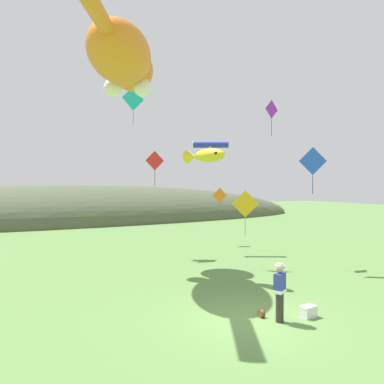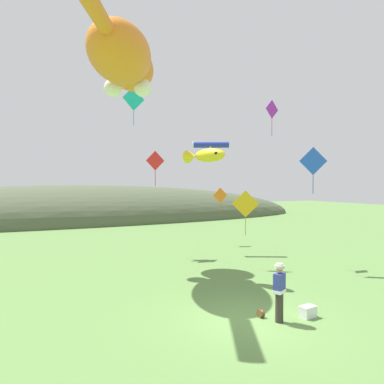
# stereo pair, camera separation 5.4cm
# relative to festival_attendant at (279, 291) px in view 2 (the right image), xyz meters

# --- Properties ---
(ground_plane) EXTENTS (120.00, 120.00, 0.00)m
(ground_plane) POSITION_rel_festival_attendant_xyz_m (-0.70, 0.48, -0.95)
(ground_plane) COLOR #5B8442
(distant_hill_ridge) EXTENTS (59.66, 15.41, 8.01)m
(distant_hill_ridge) POSITION_rel_festival_attendant_xyz_m (-0.70, 34.37, -0.95)
(distant_hill_ridge) COLOR #4C563D
(distant_hill_ridge) RESTS_ON ground
(festival_attendant) EXTENTS (0.49, 0.42, 1.77)m
(festival_attendant) POSITION_rel_festival_attendant_xyz_m (0.00, 0.00, 0.00)
(festival_attendant) COLOR #332D28
(festival_attendant) RESTS_ON ground
(kite_spool) EXTENTS (0.13, 0.27, 0.27)m
(kite_spool) POSITION_rel_festival_attendant_xyz_m (-0.26, 0.57, -0.82)
(kite_spool) COLOR olive
(kite_spool) RESTS_ON ground
(picnic_cooler) EXTENTS (0.52, 0.37, 0.36)m
(picnic_cooler) POSITION_rel_festival_attendant_xyz_m (1.06, -0.08, -0.77)
(picnic_cooler) COLOR white
(picnic_cooler) RESTS_ON ground
(kite_giant_cat) EXTENTS (5.30, 8.75, 2.91)m
(kite_giant_cat) POSITION_rel_festival_attendant_xyz_m (-2.40, 8.22, 8.98)
(kite_giant_cat) COLOR orange
(kite_fish_windsock) EXTENTS (1.30, 2.33, 0.69)m
(kite_fish_windsock) POSITION_rel_festival_attendant_xyz_m (0.59, 5.74, 4.47)
(kite_fish_windsock) COLOR yellow
(kite_tube_streamer) EXTENTS (2.14, 1.41, 0.44)m
(kite_tube_streamer) POSITION_rel_festival_attendant_xyz_m (3.96, 11.27, 5.60)
(kite_tube_streamer) COLOR #2633A5
(kite_diamond_violet) EXTENTS (0.98, 0.21, 1.90)m
(kite_diamond_violet) POSITION_rel_festival_attendant_xyz_m (5.34, 7.08, 7.14)
(kite_diamond_violet) COLOR purple
(kite_diamond_teal) EXTENTS (1.44, 0.22, 2.35)m
(kite_diamond_teal) POSITION_rel_festival_attendant_xyz_m (-0.39, 12.97, 8.32)
(kite_diamond_teal) COLOR #19BFBF
(kite_diamond_blue) EXTENTS (1.21, 0.62, 2.25)m
(kite_diamond_blue) POSITION_rel_festival_attendant_xyz_m (5.88, 4.63, 4.29)
(kite_diamond_blue) COLOR blue
(kite_diamond_orange) EXTENTS (1.07, 0.12, 1.98)m
(kite_diamond_orange) POSITION_rel_festival_attendant_xyz_m (5.82, 13.19, 2.40)
(kite_diamond_orange) COLOR orange
(kite_diamond_red) EXTENTS (1.14, 0.03, 2.04)m
(kite_diamond_red) POSITION_rel_festival_attendant_xyz_m (0.45, 11.57, 4.53)
(kite_diamond_red) COLOR red
(kite_diamond_gold) EXTENTS (1.13, 0.75, 2.24)m
(kite_diamond_gold) POSITION_rel_festival_attendant_xyz_m (3.31, 6.56, 2.20)
(kite_diamond_gold) COLOR yellow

